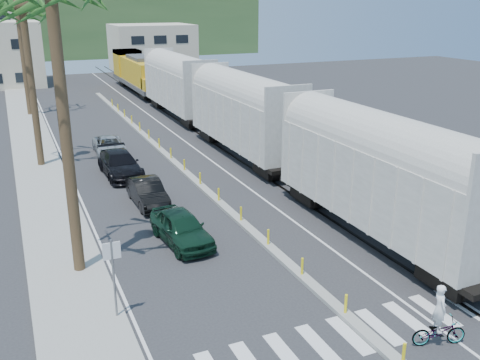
{
  "coord_description": "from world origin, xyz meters",
  "views": [
    {
      "loc": [
        -9.8,
        -14.3,
        10.41
      ],
      "look_at": [
        0.24,
        8.67,
        2.0
      ],
      "focal_mm": 40.0,
      "sensor_mm": 36.0,
      "label": 1
    }
  ],
  "objects_px": {
    "street_sign": "(113,268)",
    "car_lead": "(181,228)",
    "cyclist": "(439,326)",
    "car_second": "(147,192)"
  },
  "relations": [
    {
      "from": "car_lead",
      "to": "cyclist",
      "type": "bearing_deg",
      "value": -69.38
    },
    {
      "from": "street_sign",
      "to": "cyclist",
      "type": "bearing_deg",
      "value": -31.35
    },
    {
      "from": "street_sign",
      "to": "cyclist",
      "type": "relative_size",
      "value": 1.39
    },
    {
      "from": "car_lead",
      "to": "street_sign",
      "type": "bearing_deg",
      "value": -133.7
    },
    {
      "from": "street_sign",
      "to": "car_lead",
      "type": "relative_size",
      "value": 0.66
    },
    {
      "from": "street_sign",
      "to": "car_second",
      "type": "xyz_separation_m",
      "value": [
        3.73,
        10.36,
        -1.28
      ]
    },
    {
      "from": "car_lead",
      "to": "car_second",
      "type": "relative_size",
      "value": 1.08
    },
    {
      "from": "car_second",
      "to": "cyclist",
      "type": "xyz_separation_m",
      "value": [
        5.34,
        -15.89,
        -0.02
      ]
    },
    {
      "from": "street_sign",
      "to": "car_lead",
      "type": "distance_m",
      "value": 6.46
    },
    {
      "from": "street_sign",
      "to": "cyclist",
      "type": "xyz_separation_m",
      "value": [
        9.07,
        -5.53,
        -1.3
      ]
    }
  ]
}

